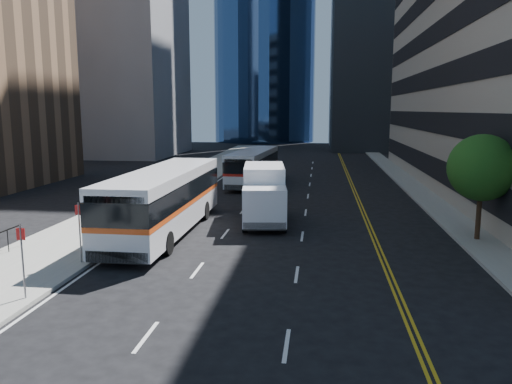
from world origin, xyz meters
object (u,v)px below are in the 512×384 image
street_tree (482,168)px  bus_front (165,199)px  box_truck (264,193)px  bus_rear (253,165)px

street_tree → bus_front: bearing=-179.3°
bus_front → box_truck: (4.79, 3.29, -0.14)m
bus_front → bus_rear: bearing=83.1°
bus_rear → street_tree: bearing=-49.0°
bus_front → bus_rear: (2.22, 17.95, -0.22)m
street_tree → box_truck: size_ratio=0.74×
street_tree → bus_front: 15.71m
bus_front → bus_rear: 18.09m
street_tree → bus_rear: size_ratio=0.44×
street_tree → box_truck: (-10.81, 3.10, -1.96)m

